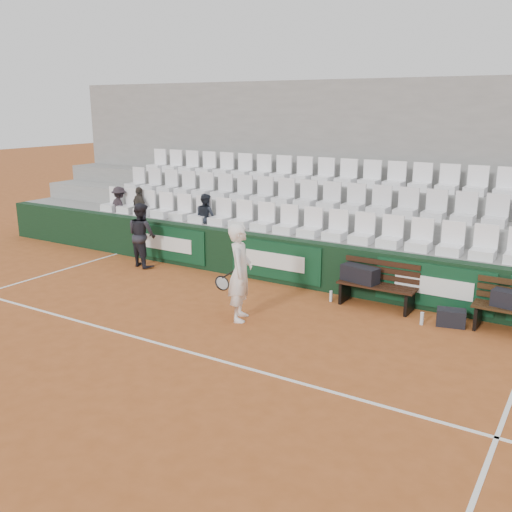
{
  "coord_description": "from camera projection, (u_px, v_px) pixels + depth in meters",
  "views": [
    {
      "loc": [
        5.7,
        -6.51,
        3.78
      ],
      "look_at": [
        0.19,
        2.4,
        1.0
      ],
      "focal_mm": 40.0,
      "sensor_mm": 36.0,
      "label": 1
    }
  ],
  "objects": [
    {
      "name": "grandstand_tier_mid",
      "position": [
        319.0,
        237.0,
        13.62
      ],
      "size": [
        18.0,
        0.95,
        1.45
      ],
      "primitive_type": "cube",
      "color": "gray",
      "rests_on": "ground"
    },
    {
      "name": "grandstand_rear_wall",
      "position": [
        347.0,
        169.0,
        14.54
      ],
      "size": [
        18.0,
        0.3,
        4.4
      ],
      "primitive_type": "cube",
      "color": "gray",
      "rests_on": "ground"
    },
    {
      "name": "sports_bag_ground",
      "position": [
        451.0,
        318.0,
        10.06
      ],
      "size": [
        0.55,
        0.4,
        0.3
      ],
      "primitive_type": "cube",
      "rotation": [
        0.0,
        0.0,
        0.24
      ],
      "color": "black",
      "rests_on": "ground"
    },
    {
      "name": "spectator_a",
      "position": [
        119.0,
        191.0,
        15.29
      ],
      "size": [
        0.8,
        0.58,
        1.11
      ],
      "primitive_type": "imported",
      "rotation": [
        0.0,
        0.0,
        2.9
      ],
      "color": "black",
      "rests_on": "grandstand_tier_front"
    },
    {
      "name": "court_baseline",
      "position": [
        168.0,
        346.0,
        9.22
      ],
      "size": [
        18.0,
        0.06,
        0.01
      ],
      "primitive_type": "cube",
      "color": "white",
      "rests_on": "ground"
    },
    {
      "name": "seat_row_back",
      "position": [
        334.0,
        171.0,
        13.88
      ],
      "size": [
        11.9,
        0.44,
        0.63
      ],
      "primitive_type": "cube",
      "color": "white",
      "rests_on": "grandstand_tier_back"
    },
    {
      "name": "bench_left",
      "position": [
        376.0,
        296.0,
        10.97
      ],
      "size": [
        1.5,
        0.56,
        0.45
      ],
      "primitive_type": "cube",
      "color": "black",
      "rests_on": "ground"
    },
    {
      "name": "seat_row_mid",
      "position": [
        317.0,
        195.0,
        13.21
      ],
      "size": [
        11.9,
        0.44,
        0.63
      ],
      "primitive_type": "cube",
      "color": "silver",
      "rests_on": "grandstand_tier_mid"
    },
    {
      "name": "back_barrier",
      "position": [
        290.0,
        261.0,
        12.34
      ],
      "size": [
        18.0,
        0.34,
        1.0
      ],
      "color": "black",
      "rests_on": "ground"
    },
    {
      "name": "grandstand_tier_back",
      "position": [
        335.0,
        221.0,
        14.35
      ],
      "size": [
        18.0,
        0.95,
        1.9
      ],
      "primitive_type": "cube",
      "color": "gray",
      "rests_on": "ground"
    },
    {
      "name": "spectator_c",
      "position": [
        205.0,
        199.0,
        13.81
      ],
      "size": [
        0.67,
        0.59,
        1.16
      ],
      "primitive_type": "imported",
      "rotation": [
        0.0,
        0.0,
        2.84
      ],
      "color": "#1C212B",
      "rests_on": "grandstand_tier_front"
    },
    {
      "name": "ground",
      "position": [
        168.0,
        346.0,
        9.22
      ],
      "size": [
        80.0,
        80.0,
        0.0
      ],
      "primitive_type": "plane",
      "color": "#A65325",
      "rests_on": "ground"
    },
    {
      "name": "spectator_b",
      "position": [
        139.0,
        192.0,
        14.91
      ],
      "size": [
        0.73,
        0.49,
        1.16
      ],
      "primitive_type": "imported",
      "rotation": [
        0.0,
        0.0,
        2.81
      ],
      "color": "#36312B",
      "rests_on": "grandstand_tier_front"
    },
    {
      "name": "water_bottle_near",
      "position": [
        331.0,
        296.0,
        11.31
      ],
      "size": [
        0.06,
        0.06,
        0.22
      ],
      "primitive_type": "cylinder",
      "color": "silver",
      "rests_on": "ground"
    },
    {
      "name": "grandstand_tier_front",
      "position": [
        300.0,
        255.0,
        12.9
      ],
      "size": [
        18.0,
        0.95,
        1.0
      ],
      "primitive_type": "cube",
      "color": "gray",
      "rests_on": "ground"
    },
    {
      "name": "tennis_player",
      "position": [
        240.0,
        272.0,
        10.18
      ],
      "size": [
        0.82,
        0.76,
        1.77
      ],
      "color": "white",
      "rests_on": "ground"
    },
    {
      "name": "ball_kid",
      "position": [
        142.0,
        235.0,
        13.64
      ],
      "size": [
        0.87,
        0.75,
        1.55
      ],
      "primitive_type": "imported",
      "rotation": [
        0.0,
        0.0,
        2.89
      ],
      "color": "black",
      "rests_on": "ground"
    },
    {
      "name": "sports_bag_left",
      "position": [
        360.0,
        274.0,
        11.06
      ],
      "size": [
        0.78,
        0.47,
        0.31
      ],
      "primitive_type": "cube",
      "rotation": [
        0.0,
        0.0,
        -0.22
      ],
      "color": "black",
      "rests_on": "bench_left"
    },
    {
      "name": "water_bottle_far",
      "position": [
        422.0,
        319.0,
        10.1
      ],
      "size": [
        0.06,
        0.06,
        0.23
      ],
      "primitive_type": "cylinder",
      "color": "silver",
      "rests_on": "ground"
    },
    {
      "name": "sports_bag_right",
      "position": [
        511.0,
        300.0,
        9.64
      ],
      "size": [
        0.65,
        0.38,
        0.29
      ],
      "primitive_type": "cube",
      "rotation": [
        0.0,
        0.0,
        -0.17
      ],
      "color": "black",
      "rests_on": "bench_right"
    },
    {
      "name": "seat_row_front",
      "position": [
        297.0,
        221.0,
        12.55
      ],
      "size": [
        11.9,
        0.44,
        0.63
      ],
      "primitive_type": "cube",
      "color": "white",
      "rests_on": "grandstand_tier_front"
    }
  ]
}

